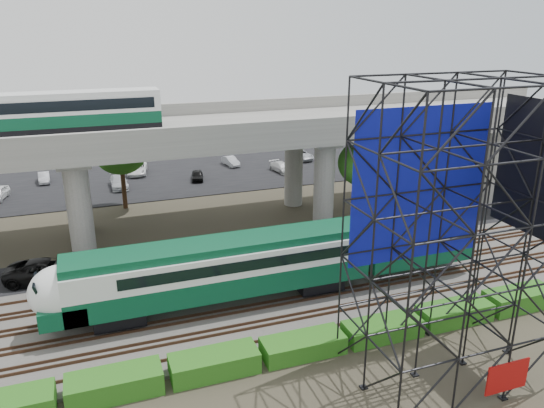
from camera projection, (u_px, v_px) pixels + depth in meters
name	position (u px, v px, depth m)	size (l,w,h in m)	color
ground	(261.00, 318.00, 32.79)	(140.00, 140.00, 0.00)	#474233
ballast_bed	(251.00, 302.00, 34.54)	(90.00, 12.00, 0.20)	slate
service_road	(219.00, 252.00, 42.13)	(90.00, 5.00, 0.08)	black
parking_lot	(170.00, 176.00, 63.04)	(90.00, 18.00, 0.08)	black
harbor_water	(146.00, 139.00, 82.62)	(140.00, 40.00, 0.03)	#3E4E67
rail_tracks	(251.00, 299.00, 34.48)	(90.00, 9.52, 0.16)	#472D1E
commuter_train	(256.00, 262.00, 33.75)	(29.30, 3.06, 4.30)	black
overpass	(191.00, 138.00, 44.15)	(80.00, 12.00, 12.40)	#9E9B93
scaffold_tower	(455.00, 238.00, 25.57)	(9.36, 6.36, 15.00)	black
hedge_strip	(303.00, 345.00, 29.11)	(34.60, 1.80, 1.20)	#225F15
trees	(145.00, 172.00, 43.88)	(40.94, 16.94, 7.69)	#382314
suv	(48.00, 271.00, 37.09)	(2.62, 5.69, 1.58)	black
parked_cars	(178.00, 170.00, 62.91)	(38.22, 9.71, 1.31)	white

